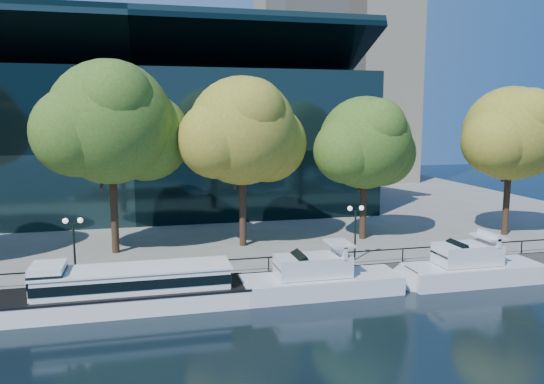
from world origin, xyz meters
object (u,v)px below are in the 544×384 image
object	(u,v)px
cruiser_far	(467,267)
tree_5	(513,136)
tree_4	(367,145)
tree_2	(113,125)
tour_boat	(120,289)
cruiser_near	(313,279)
lamp_1	(74,234)
tree_3	(245,133)
lamp_2	(355,220)

from	to	relation	value
cruiser_far	tree_5	xyz separation A→B (m)	(9.76, 8.69, 8.65)
tree_4	cruiser_far	bearing A→B (deg)	-72.38
tree_5	tree_4	bearing A→B (deg)	173.62
tree_2	tree_4	size ratio (longest dim) A/B	1.21
tour_boat	cruiser_near	size ratio (longest dim) A/B	1.36
cruiser_near	tree_5	size ratio (longest dim) A/B	0.90
tree_2	tree_5	world-z (taller)	tree_2
cruiser_near	lamp_1	size ratio (longest dim) A/B	2.91
tree_2	tree_3	world-z (taller)	tree_2
tour_boat	tree_4	xyz separation A→B (m)	(19.90, 9.75, 7.78)
cruiser_far	tree_2	xyz separation A→B (m)	(-23.62, 10.27, 9.69)
tree_4	lamp_1	bearing A→B (deg)	-164.96
tour_boat	lamp_2	world-z (taller)	lamp_2
tour_boat	tree_5	distance (m)	34.95
cruiser_far	tree_5	distance (m)	15.67
lamp_1	tree_5	bearing A→B (deg)	7.44
tour_boat	tree_2	world-z (taller)	tree_2
cruiser_far	lamp_2	bearing A→B (deg)	148.79
tree_2	tree_3	bearing A→B (deg)	-0.59
cruiser_near	tree_3	size ratio (longest dim) A/B	0.86
lamp_1	cruiser_far	bearing A→B (deg)	-8.79
cruiser_near	tree_5	distance (m)	24.13
lamp_2	cruiser_near	bearing A→B (deg)	-138.91
tree_3	tree_5	distance (m)	23.45
cruiser_near	tree_3	distance (m)	13.74
tour_boat	cruiser_near	world-z (taller)	cruiser_near
lamp_2	cruiser_far	bearing A→B (deg)	-31.21
tree_5	lamp_1	world-z (taller)	tree_5
tree_3	lamp_1	world-z (taller)	tree_3
lamp_1	lamp_2	world-z (taller)	same
cruiser_far	lamp_2	xyz separation A→B (m)	(-6.64, 4.02, 2.86)
tree_2	lamp_2	world-z (taller)	tree_2
lamp_2	tree_4	bearing A→B (deg)	60.82
tree_5	lamp_1	xyz separation A→B (m)	(-35.77, -4.67, -5.78)
lamp_2	lamp_1	bearing A→B (deg)	180.00
tour_boat	tree_5	size ratio (longest dim) A/B	1.23
lamp_1	cruiser_near	bearing A→B (deg)	-14.49
tour_boat	tree_4	bearing A→B (deg)	26.11
tour_boat	tree_2	size ratio (longest dim) A/B	1.09
tour_boat	tree_5	xyz separation A→B (m)	(32.87, 8.30, 8.48)
lamp_1	lamp_2	size ratio (longest dim) A/B	1.00
tree_3	lamp_1	bearing A→B (deg)	-153.59
tree_2	tree_4	world-z (taller)	tree_2
lamp_1	lamp_2	distance (m)	19.37
tree_2	lamp_1	world-z (taller)	tree_2
tree_4	tree_2	bearing A→B (deg)	179.66
tree_2	tree_4	bearing A→B (deg)	-0.34
cruiser_near	tree_4	world-z (taller)	tree_4
tree_4	tree_5	size ratio (longest dim) A/B	0.93
tree_4	lamp_1	size ratio (longest dim) A/B	3.01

